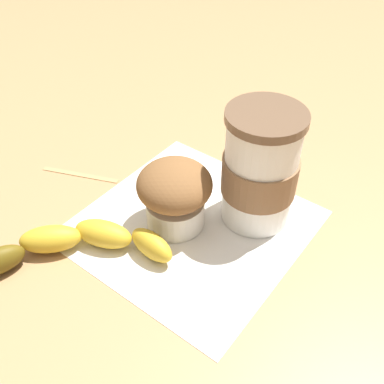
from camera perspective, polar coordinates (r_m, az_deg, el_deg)
ground_plane at (r=0.54m, az=0.00°, el=-4.30°), size 3.00×3.00×0.00m
paper_napkin at (r=0.54m, az=0.00°, el=-4.25°), size 0.26×0.26×0.00m
coffee_cup at (r=0.51m, az=8.64°, el=2.84°), size 0.09×0.09×0.14m
muffin at (r=0.51m, az=-2.20°, el=-0.16°), size 0.09×0.09×0.08m
banana at (r=0.52m, az=-14.43°, el=-6.28°), size 0.16×0.17×0.03m
wooden_stirrer at (r=0.63m, az=-14.00°, el=2.17°), size 0.04×0.11×0.00m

